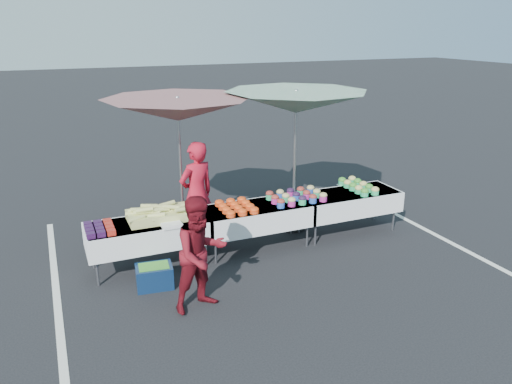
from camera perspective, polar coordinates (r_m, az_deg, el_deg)
name	(u,v)px	position (r m, az deg, el deg)	size (l,w,h in m)	color
ground	(256,248)	(8.55, 0.00, -6.37)	(80.00, 80.00, 0.00)	black
stripe_left	(55,284)	(7.98, -21.95, -9.72)	(0.10, 5.00, 0.00)	silver
stripe_right	(407,220)	(10.14, 16.88, -3.08)	(0.10, 5.00, 0.00)	silver
table_left	(148,232)	(7.84, -12.22, -4.54)	(1.86, 0.81, 0.75)	white
table_center	(256,216)	(8.32, 0.00, -2.72)	(1.86, 0.81, 0.75)	white
table_right	(348,201)	(9.13, 10.44, -1.06)	(1.86, 0.81, 0.75)	white
berry_punnets	(99,228)	(7.62, -17.47, -4.00)	(0.40, 0.54, 0.08)	black
corn_pile	(162,214)	(7.83, -10.73, -2.47)	(1.16, 0.57, 0.26)	#D1DD71
plastic_bags	(172,225)	(7.55, -9.63, -3.72)	(0.30, 0.25, 0.05)	white
carrot_bowls	(236,207)	(8.11, -2.25, -1.67)	(0.55, 0.69, 0.11)	red
potato_cups	(296,196)	(8.54, 4.63, -0.45)	(0.94, 0.58, 0.16)	blue
bean_baskets	(358,186)	(9.26, 11.60, 0.70)	(0.36, 0.86, 0.15)	#2BAD69
vendor	(197,194)	(8.43, -6.77, -0.25)	(0.66, 0.43, 1.81)	#B4142A
customer	(201,254)	(6.56, -6.31, -7.04)	(0.76, 0.59, 1.57)	maroon
umbrella_left	(178,111)	(8.28, -8.92, 9.18)	(2.89, 2.89, 2.52)	black
umbrella_right	(296,103)	(8.77, 4.60, 10.10)	(3.09, 3.09, 2.56)	black
storage_bin	(154,276)	(7.42, -11.54, -9.37)	(0.56, 0.43, 0.34)	#0D2141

